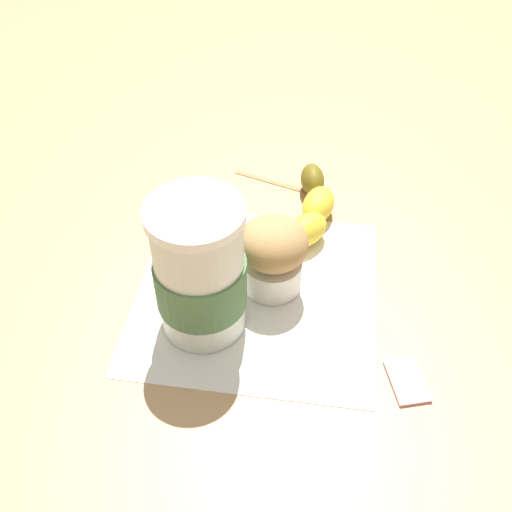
% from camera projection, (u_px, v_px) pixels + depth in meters
% --- Properties ---
extents(ground_plane, '(3.00, 3.00, 0.00)m').
position_uv_depth(ground_plane, '(256.00, 293.00, 0.66)').
color(ground_plane, tan).
extents(paper_napkin, '(0.29, 0.29, 0.00)m').
position_uv_depth(paper_napkin, '(256.00, 293.00, 0.66)').
color(paper_napkin, white).
rests_on(paper_napkin, ground_plane).
extents(coffee_cup, '(0.09, 0.09, 0.15)m').
position_uv_depth(coffee_cup, '(200.00, 273.00, 0.58)').
color(coffee_cup, silver).
rests_on(coffee_cup, paper_napkin).
extents(muffin, '(0.07, 0.07, 0.09)m').
position_uv_depth(muffin, '(273.00, 254.00, 0.63)').
color(muffin, white).
rests_on(muffin, paper_napkin).
extents(banana, '(0.19, 0.09, 0.04)m').
position_uv_depth(banana, '(305.00, 215.00, 0.72)').
color(banana, yellow).
rests_on(banana, paper_napkin).
extents(sugar_packet, '(0.06, 0.05, 0.01)m').
position_uv_depth(sugar_packet, '(407.00, 381.00, 0.57)').
color(sugar_packet, pink).
rests_on(sugar_packet, ground_plane).
extents(wooden_stirrer, '(0.03, 0.11, 0.00)m').
position_uv_depth(wooden_stirrer, '(273.00, 182.00, 0.80)').
color(wooden_stirrer, '#9E7547').
rests_on(wooden_stirrer, ground_plane).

